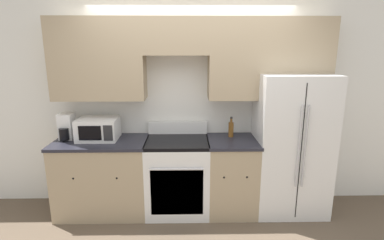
# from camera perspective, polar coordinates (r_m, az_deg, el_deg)

# --- Properties ---
(ground_plane) EXTENTS (12.00, 12.00, 0.00)m
(ground_plane) POSITION_cam_1_polar(r_m,az_deg,el_deg) (3.72, 0.09, -19.05)
(ground_plane) COLOR brown
(wall_back) EXTENTS (8.00, 0.39, 2.60)m
(wall_back) POSITION_cam_1_polar(r_m,az_deg,el_deg) (3.74, 0.09, 6.62)
(wall_back) COLOR white
(wall_back) RESTS_ON ground_plane
(lower_cabinets_left) EXTENTS (1.11, 0.64, 0.93)m
(lower_cabinets_left) POSITION_cam_1_polar(r_m,az_deg,el_deg) (3.91, -16.57, -10.25)
(lower_cabinets_left) COLOR tan
(lower_cabinets_left) RESTS_ON ground_plane
(lower_cabinets_right) EXTENTS (0.60, 0.64, 0.93)m
(lower_cabinets_right) POSITION_cam_1_polar(r_m,az_deg,el_deg) (3.81, 7.49, -10.40)
(lower_cabinets_right) COLOR tan
(lower_cabinets_right) RESTS_ON ground_plane
(oven_range) EXTENTS (0.76, 0.65, 1.09)m
(oven_range) POSITION_cam_1_polar(r_m,az_deg,el_deg) (3.77, -2.76, -10.50)
(oven_range) COLOR white
(oven_range) RESTS_ON ground_plane
(refrigerator) EXTENTS (0.86, 0.75, 1.72)m
(refrigerator) POSITION_cam_1_polar(r_m,az_deg,el_deg) (3.89, 18.17, -4.30)
(refrigerator) COLOR white
(refrigerator) RESTS_ON ground_plane
(microwave) EXTENTS (0.47, 0.38, 0.26)m
(microwave) POSITION_cam_1_polar(r_m,az_deg,el_deg) (3.79, -17.43, -1.61)
(microwave) COLOR white
(microwave) RESTS_ON lower_cabinets_left
(bottle) EXTENTS (0.06, 0.06, 0.25)m
(bottle) POSITION_cam_1_polar(r_m,az_deg,el_deg) (3.75, 7.44, -1.69)
(bottle) COLOR brown
(bottle) RESTS_ON lower_cabinets_right
(coffee_maker) EXTENTS (0.16, 0.26, 0.31)m
(coffee_maker) POSITION_cam_1_polar(r_m,az_deg,el_deg) (3.93, -22.77, -1.28)
(coffee_maker) COLOR white
(coffee_maker) RESTS_ON lower_cabinets_left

